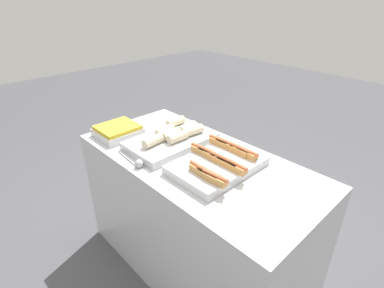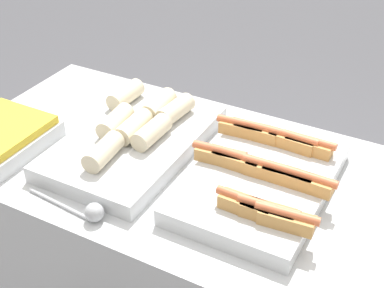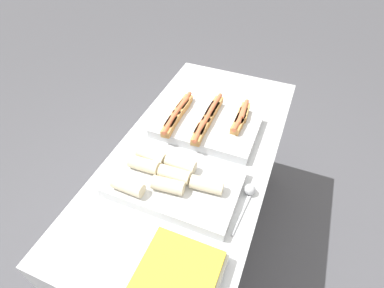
{
  "view_description": "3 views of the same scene",
  "coord_description": "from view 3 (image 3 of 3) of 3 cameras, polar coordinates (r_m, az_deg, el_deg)",
  "views": [
    {
      "loc": [
        1.1,
        -1.08,
        1.78
      ],
      "look_at": [
        -0.03,
        0.0,
        0.96
      ],
      "focal_mm": 28.0,
      "sensor_mm": 36.0,
      "label": 1
    },
    {
      "loc": [
        0.54,
        -1.07,
        1.78
      ],
      "look_at": [
        -0.03,
        0.0,
        0.96
      ],
      "focal_mm": 50.0,
      "sensor_mm": 36.0,
      "label": 2
    },
    {
      "loc": [
        -0.94,
        -0.37,
        1.92
      ],
      "look_at": [
        -0.03,
        0.0,
        0.96
      ],
      "focal_mm": 28.0,
      "sensor_mm": 36.0,
      "label": 3
    }
  ],
  "objects": [
    {
      "name": "serving_spoon_near",
      "position": [
        1.29,
        10.76,
        -9.17
      ],
      "size": [
        0.25,
        0.05,
        0.05
      ],
      "color": "#B2B5BA",
      "rests_on": "counter"
    },
    {
      "name": "ground_plane",
      "position": [
        2.17,
        0.36,
        -17.71
      ],
      "size": [
        12.0,
        12.0,
        0.0
      ],
      "primitive_type": "plane",
      "color": "#4C4C51"
    },
    {
      "name": "counter",
      "position": [
        1.8,
        0.42,
        -11.17
      ],
      "size": [
        1.53,
        0.74,
        0.88
      ],
      "color": "silver",
      "rests_on": "ground_plane"
    },
    {
      "name": "tray_wraps",
      "position": [
        1.29,
        -3.74,
        -6.91
      ],
      "size": [
        0.34,
        0.55,
        0.11
      ],
      "color": "silver",
      "rests_on": "counter"
    },
    {
      "name": "tray_side_front",
      "position": [
        1.09,
        -2.56,
        -23.55
      ],
      "size": [
        0.25,
        0.28,
        0.07
      ],
      "color": "silver",
      "rests_on": "counter"
    },
    {
      "name": "tray_hotdogs",
      "position": [
        1.55,
        2.81,
        3.97
      ],
      "size": [
        0.4,
        0.51,
        0.1
      ],
      "color": "silver",
      "rests_on": "counter"
    }
  ]
}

